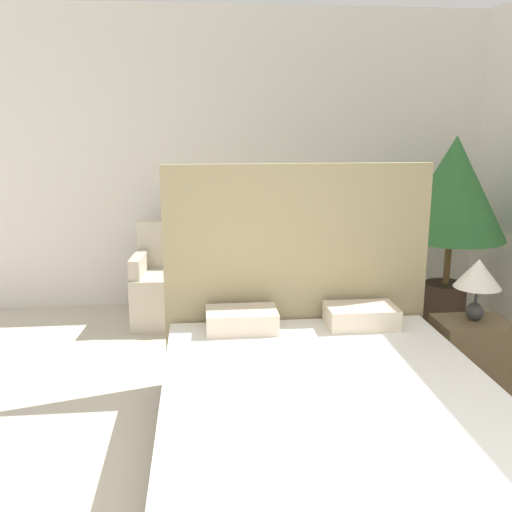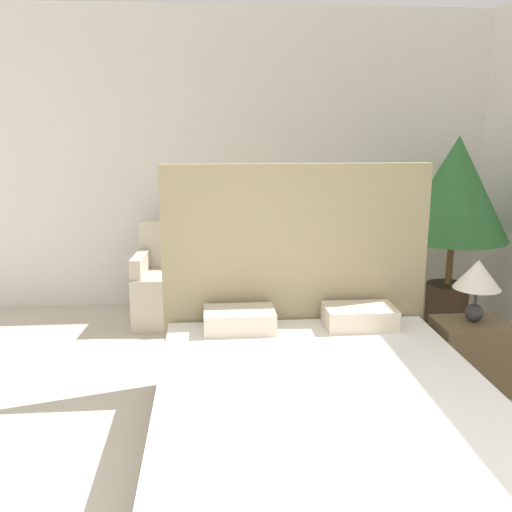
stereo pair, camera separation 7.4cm
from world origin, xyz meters
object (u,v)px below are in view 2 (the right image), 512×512
armchair_near_window_right (282,288)px  nightstand (470,356)px  armchair_near_window_left (171,291)px  potted_palm (455,195)px  side_table (227,297)px  bed (322,412)px  table_lamp (477,278)px

armchair_near_window_right → nightstand: (1.13, -1.55, -0.06)m
armchair_near_window_right → nightstand: size_ratio=1.85×
armchair_near_window_left → nightstand: (2.16, -1.55, -0.06)m
potted_palm → nightstand: size_ratio=3.45×
potted_palm → side_table: potted_palm is taller
armchair_near_window_right → side_table: 0.52m
armchair_near_window_left → potted_palm: size_ratio=0.54×
bed → nightstand: size_ratio=4.47×
nightstand → table_lamp: (0.01, 0.02, 0.56)m
bed → potted_palm: (1.61, 2.13, 0.90)m
table_lamp → nightstand: bearing=-114.2°
bed → table_lamp: size_ratio=5.11×
armchair_near_window_left → table_lamp: table_lamp is taller
table_lamp → armchair_near_window_left: bearing=144.8°
bed → armchair_near_window_right: size_ratio=2.41×
armchair_near_window_left → potted_palm: (2.57, -0.19, 0.89)m
armchair_near_window_right → table_lamp: size_ratio=2.12×
potted_palm → side_table: 2.27m
armchair_near_window_right → side_table: bearing=-178.5°
armchair_near_window_left → table_lamp: 2.70m
potted_palm → table_lamp: (-0.40, -1.34, -0.39)m
potted_palm → armchair_near_window_left: bearing=175.9°
armchair_near_window_left → side_table: 0.52m
armchair_near_window_right → table_lamp: 1.97m
nightstand → side_table: bearing=136.6°
armchair_near_window_right → potted_palm: bearing=-4.4°
bed → table_lamp: bearing=33.1°
armchair_near_window_left → nightstand: 2.66m
armchair_near_window_left → armchair_near_window_right: size_ratio=1.00×
bed → side_table: 2.37m
armchair_near_window_right → potted_palm: 1.78m
potted_palm → nightstand: 1.70m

